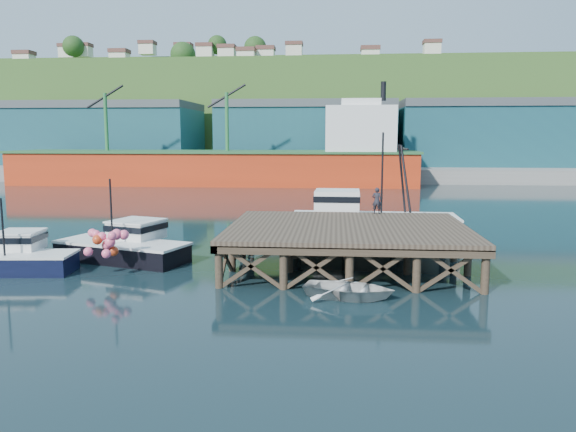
# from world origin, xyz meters

# --- Properties ---
(ground) EXTENTS (300.00, 300.00, 0.00)m
(ground) POSITION_xyz_m (0.00, 0.00, 0.00)
(ground) COLOR black
(ground) RESTS_ON ground
(wharf) EXTENTS (12.00, 10.00, 2.62)m
(wharf) POSITION_xyz_m (5.50, -0.19, 1.94)
(wharf) COLOR brown
(wharf) RESTS_ON ground
(far_quay) EXTENTS (160.00, 40.00, 2.00)m
(far_quay) POSITION_xyz_m (0.00, 70.00, 1.00)
(far_quay) COLOR gray
(far_quay) RESTS_ON ground
(warehouse_left) EXTENTS (32.00, 16.00, 9.00)m
(warehouse_left) POSITION_xyz_m (-35.00, 65.00, 6.50)
(warehouse_left) COLOR #1C565C
(warehouse_left) RESTS_ON far_quay
(warehouse_mid) EXTENTS (28.00, 16.00, 9.00)m
(warehouse_mid) POSITION_xyz_m (0.00, 65.00, 6.50)
(warehouse_mid) COLOR #1C565C
(warehouse_mid) RESTS_ON far_quay
(warehouse_right) EXTENTS (30.00, 16.00, 9.00)m
(warehouse_right) POSITION_xyz_m (30.00, 65.00, 6.50)
(warehouse_right) COLOR #1C565C
(warehouse_right) RESTS_ON far_quay
(cargo_ship) EXTENTS (55.50, 10.00, 13.75)m
(cargo_ship) POSITION_xyz_m (-8.46, 48.00, 3.31)
(cargo_ship) COLOR red
(cargo_ship) RESTS_ON ground
(hillside) EXTENTS (220.00, 50.00, 22.00)m
(hillside) POSITION_xyz_m (0.00, 100.00, 11.00)
(hillside) COLOR #2D511E
(hillside) RESTS_ON ground
(boat_navy) EXTENTS (6.16, 3.50, 3.74)m
(boat_navy) POSITION_xyz_m (-10.87, -2.63, 0.75)
(boat_navy) COLOR black
(boat_navy) RESTS_ON ground
(boat_black) EXTENTS (7.68, 6.37, 4.46)m
(boat_black) POSITION_xyz_m (-6.35, 0.39, 0.82)
(boat_black) COLOR black
(boat_black) RESTS_ON ground
(trawler) EXTENTS (10.33, 3.94, 6.85)m
(trawler) POSITION_xyz_m (7.02, 6.50, 1.41)
(trawler) COLOR beige
(trawler) RESTS_ON ground
(dinghy) EXTENTS (4.27, 3.48, 0.78)m
(dinghy) POSITION_xyz_m (5.46, -5.80, 0.39)
(dinghy) COLOR silver
(dinghy) RESTS_ON ground
(dockworker) EXTENTS (0.63, 0.49, 1.55)m
(dockworker) POSITION_xyz_m (7.27, 4.40, 2.90)
(dockworker) COLOR black
(dockworker) RESTS_ON wharf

